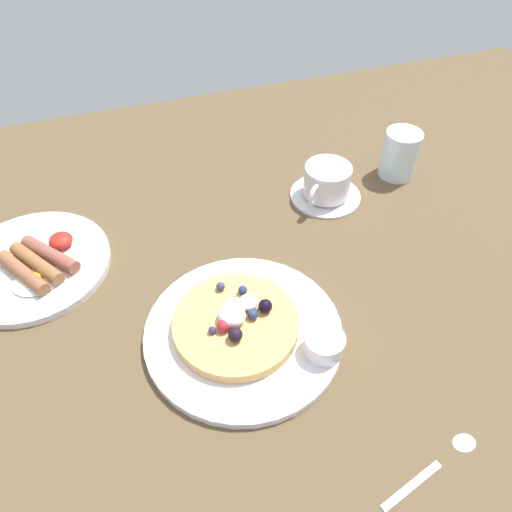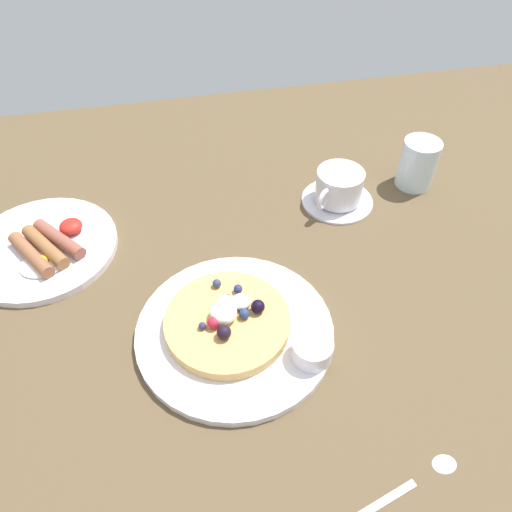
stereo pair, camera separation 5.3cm
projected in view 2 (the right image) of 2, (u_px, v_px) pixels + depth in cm
name	position (u px, v px, depth cm)	size (l,w,h in cm)	color
ground_plane	(235.00, 294.00, 73.36)	(186.15, 117.31, 3.00)	brown
pancake_plate	(235.00, 331.00, 66.13)	(26.71, 26.71, 1.22)	white
pancake_with_berries	(228.00, 321.00, 65.23)	(16.85, 16.85, 3.91)	tan
syrup_ramekin	(312.00, 350.00, 61.63)	(5.24, 5.24, 2.85)	white
breakfast_plate	(42.00, 248.00, 77.26)	(23.44, 23.44, 1.17)	white
fried_breakfast	(48.00, 246.00, 75.30)	(11.94, 12.50, 2.27)	brown
coffee_saucer	(337.00, 200.00, 85.77)	(12.46, 12.46, 0.87)	silver
coffee_cup	(339.00, 185.00, 83.36)	(9.58, 8.88, 5.40)	white
teaspoon	(424.00, 476.00, 53.22)	(13.85, 4.85, 0.60)	silver
water_glass	(418.00, 164.00, 86.54)	(6.53, 6.53, 8.78)	silver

